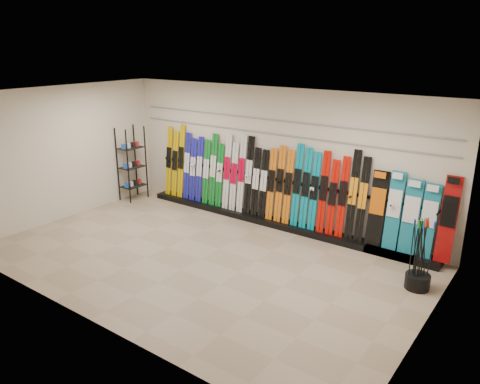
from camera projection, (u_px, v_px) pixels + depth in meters
The scene contains 13 objects.
floor at pixel (201, 259), 8.78m from camera, with size 8.00×8.00×0.00m, color gray.
back_wall at pixel (274, 156), 10.25m from camera, with size 8.00×8.00×0.00m, color beige.
left_wall at pixel (65, 153), 10.57m from camera, with size 5.00×5.00×0.00m, color beige.
right_wall at pixel (432, 234), 6.08m from camera, with size 5.00×5.00×0.00m, color beige.
ceiling at pixel (197, 97), 7.87m from camera, with size 8.00×8.00×0.00m, color silver.
ski_rack_base at pixel (276, 223), 10.39m from camera, with size 8.00×0.40×0.12m, color black.
skis at pixel (252, 179), 10.54m from camera, with size 5.38×0.24×1.83m.
snowboards at pixel (411, 215), 8.61m from camera, with size 1.58×0.24×1.57m.
accessory_rack at pixel (132, 164), 11.91m from camera, with size 0.40×0.60×1.88m, color black.
pole_bin at pixel (417, 281), 7.71m from camera, with size 0.41×0.41×0.25m, color black.
ski_poles at pixel (420, 254), 7.58m from camera, with size 0.34×0.28×1.18m.
slatwall_rail_0 at pixel (274, 134), 10.08m from camera, with size 7.60×0.02×0.03m, color gray.
slatwall_rail_1 at pixel (274, 120), 9.99m from camera, with size 7.60×0.02×0.03m, color gray.
Camera 1 is at (5.29, -6.02, 3.88)m, focal length 35.00 mm.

